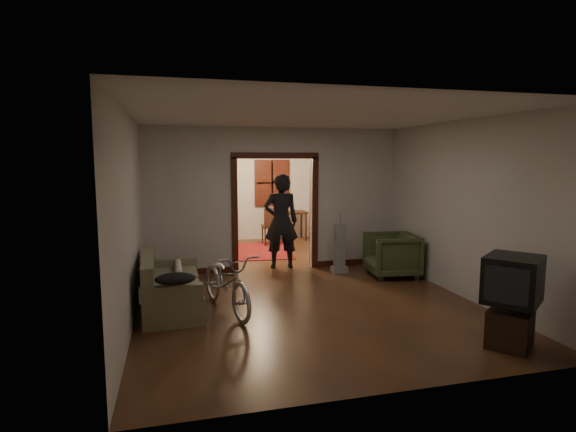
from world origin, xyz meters
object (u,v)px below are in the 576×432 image
object	(u,v)px
bicycle	(227,282)
armchair	(392,255)
person	(281,221)
sofa	(172,281)
desk	(287,226)
locker	(198,209)

from	to	relation	value
bicycle	armchair	distance (m)	3.45
person	sofa	bearing A→B (deg)	48.79
armchair	bicycle	bearing A→B (deg)	-62.01
armchair	desk	distance (m)	4.30
sofa	bicycle	distance (m)	0.84
bicycle	person	xyz separation A→B (m)	(1.38, 2.39, 0.51)
armchair	person	bearing A→B (deg)	-115.08
sofa	armchair	xyz separation A→B (m)	(3.99, 0.88, -0.00)
person	armchair	bearing A→B (deg)	152.63
armchair	locker	bearing A→B (deg)	-134.01
locker	bicycle	bearing A→B (deg)	-89.13
person	desk	bearing A→B (deg)	-101.48
sofa	person	bearing A→B (deg)	42.06
bicycle	locker	size ratio (longest dim) A/B	0.91
sofa	locker	xyz separation A→B (m)	(0.65, 5.05, 0.51)
bicycle	desk	distance (m)	5.87
locker	person	bearing A→B (deg)	-63.88
bicycle	desk	xyz separation A→B (m)	(2.27, 5.41, -0.06)
person	desk	xyz separation A→B (m)	(0.89, 3.02, -0.56)
desk	locker	bearing A→B (deg)	167.85
armchair	desk	world-z (taller)	armchair
desk	bicycle	bearing A→B (deg)	-125.45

